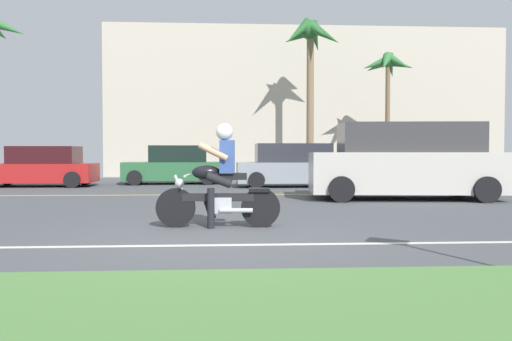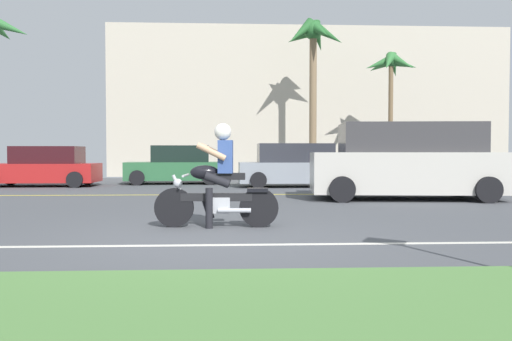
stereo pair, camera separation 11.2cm
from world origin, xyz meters
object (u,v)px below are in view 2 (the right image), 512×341
at_px(palm_tree_0, 391,71).
at_px(palm_tree_1, 313,48).
at_px(parked_car_0, 43,168).
at_px(suv_nearby, 407,162).
at_px(parked_car_1, 176,166).
at_px(parked_car_3, 424,166).
at_px(motorcyclist, 218,183).
at_px(parked_car_2, 300,167).

xyz_separation_m(palm_tree_0, palm_tree_1, (-3.43, 0.38, 1.04)).
bearing_deg(parked_car_0, suv_nearby, -27.00).
xyz_separation_m(parked_car_0, palm_tree_1, (10.43, 4.38, 5.21)).
height_order(parked_car_1, parked_car_3, parked_car_1).
bearing_deg(parked_car_3, palm_tree_1, 144.67).
relative_size(parked_car_1, palm_tree_0, 0.67).
xyz_separation_m(parked_car_3, palm_tree_0, (-0.60, 2.47, 4.16)).
xyz_separation_m(parked_car_1, parked_car_3, (9.86, 0.19, -0.00)).
bearing_deg(motorcyclist, parked_car_2, 74.82).
xyz_separation_m(suv_nearby, parked_car_2, (-2.10, 5.04, -0.24)).
bearing_deg(parked_car_3, palm_tree_0, 103.62).
xyz_separation_m(motorcyclist, parked_car_3, (7.99, 12.17, -0.02)).
bearing_deg(motorcyclist, palm_tree_1, 75.22).
distance_m(palm_tree_0, palm_tree_1, 3.60).
xyz_separation_m(parked_car_2, parked_car_3, (5.29, 2.23, -0.03)).
bearing_deg(motorcyclist, parked_car_0, 121.26).
xyz_separation_m(parked_car_1, palm_tree_0, (9.26, 2.66, 4.16)).
relative_size(suv_nearby, parked_car_0, 1.31).
bearing_deg(parked_car_2, motorcyclist, -105.18).
bearing_deg(suv_nearby, palm_tree_1, 94.73).
distance_m(motorcyclist, palm_tree_1, 16.38).
bearing_deg(palm_tree_1, parked_car_1, -152.41).
relative_size(motorcyclist, parked_car_0, 0.51).
relative_size(parked_car_0, palm_tree_1, 0.54).
bearing_deg(parked_car_3, parked_car_1, -178.88).
xyz_separation_m(suv_nearby, parked_car_1, (-6.67, 7.08, -0.26)).
distance_m(parked_car_0, palm_tree_0, 15.01).
relative_size(motorcyclist, parked_car_3, 0.51).
bearing_deg(motorcyclist, suv_nearby, 45.60).
xyz_separation_m(suv_nearby, palm_tree_0, (2.59, 9.74, 3.89)).
distance_m(suv_nearby, parked_car_1, 9.73).
xyz_separation_m(parked_car_1, parked_car_2, (4.56, -2.03, 0.02)).
xyz_separation_m(parked_car_2, palm_tree_0, (4.69, 4.70, 4.14)).
height_order(motorcyclist, parked_car_0, motorcyclist).
bearing_deg(parked_car_3, parked_car_0, -173.96).
xyz_separation_m(parked_car_2, palm_tree_1, (1.27, 5.08, 5.17)).
height_order(parked_car_1, parked_car_2, parked_car_2).
height_order(parked_car_2, palm_tree_0, palm_tree_0).
height_order(palm_tree_0, palm_tree_1, palm_tree_1).
distance_m(parked_car_3, palm_tree_1, 7.17).
bearing_deg(palm_tree_0, motorcyclist, -116.78).
height_order(suv_nearby, parked_car_2, suv_nearby).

